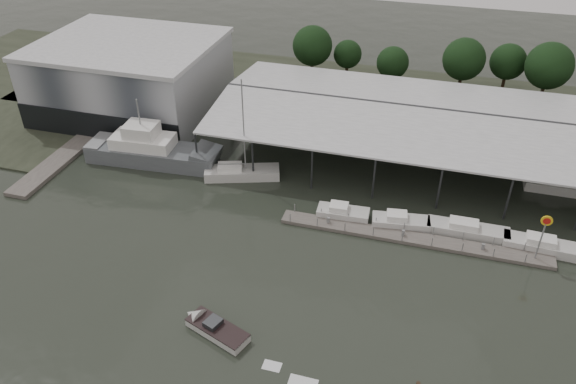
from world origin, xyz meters
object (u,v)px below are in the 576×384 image
(shell_fuel_sign, at_px, (544,230))
(grey_trawler, at_px, (153,151))
(white_sailboat, at_px, (241,173))
(speedboat_underway, at_px, (213,327))

(shell_fuel_sign, xyz_separation_m, grey_trawler, (-45.38, 7.00, -2.35))
(white_sailboat, relative_size, speedboat_underway, 0.77)
(shell_fuel_sign, relative_size, speedboat_underway, 0.33)
(grey_trawler, height_order, white_sailboat, white_sailboat)
(grey_trawler, height_order, speedboat_underway, grey_trawler)
(grey_trawler, relative_size, white_sailboat, 1.34)
(shell_fuel_sign, distance_m, white_sailboat, 34.19)
(speedboat_underway, bearing_deg, shell_fuel_sign, -127.53)
(shell_fuel_sign, height_order, grey_trawler, grey_trawler)
(grey_trawler, bearing_deg, speedboat_underway, -57.11)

